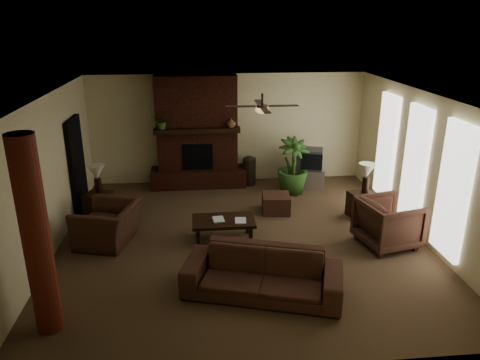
{
  "coord_description": "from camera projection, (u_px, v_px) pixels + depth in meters",
  "views": [
    {
      "loc": [
        -0.84,
        -7.95,
        4.11
      ],
      "look_at": [
        0.0,
        0.4,
        1.1
      ],
      "focal_mm": 34.04,
      "sensor_mm": 36.0,
      "label": 1
    }
  ],
  "objects": [
    {
      "name": "armchair_right",
      "position": [
        389.0,
        221.0,
        8.54
      ],
      "size": [
        1.12,
        1.17,
        1.02
      ],
      "primitive_type": "imported",
      "rotation": [
        0.0,
        0.0,
        1.8
      ],
      "color": "#492C1F",
      "rests_on": "ground"
    },
    {
      "name": "book_a",
      "position": [
        213.0,
        214.0,
        8.67
      ],
      "size": [
        0.22,
        0.05,
        0.29
      ],
      "primitive_type": "imported",
      "rotation": [
        0.0,
        0.0,
        0.09
      ],
      "color": "#999999",
      "rests_on": "coffee_table"
    },
    {
      "name": "mantel_vase",
      "position": [
        231.0,
        123.0,
        11.12
      ],
      "size": [
        0.28,
        0.29,
        0.22
      ],
      "primitive_type": "imported",
      "rotation": [
        0.0,
        0.0,
        -0.32
      ],
      "color": "brown",
      "rests_on": "fireplace"
    },
    {
      "name": "side_table_left",
      "position": [
        99.0,
        205.0,
        9.83
      ],
      "size": [
        0.64,
        0.64,
        0.55
      ],
      "primitive_type": "cube",
      "rotation": [
        0.0,
        0.0,
        -0.34
      ],
      "color": "black",
      "rests_on": "ground"
    },
    {
      "name": "armchair_left",
      "position": [
        107.0,
        218.0,
        8.66
      ],
      "size": [
        1.04,
        1.33,
        1.02
      ],
      "primitive_type": "imported",
      "rotation": [
        0.0,
        0.0,
        -1.83
      ],
      "color": "#492C1F",
      "rests_on": "ground"
    },
    {
      "name": "floor_plant",
      "position": [
        292.0,
        178.0,
        11.19
      ],
      "size": [
        1.13,
        1.54,
        0.77
      ],
      "primitive_type": "imported",
      "rotation": [
        0.0,
        0.0,
        0.29
      ],
      "color": "#315522",
      "rests_on": "ground"
    },
    {
      "name": "room_shell",
      "position": [
        242.0,
        172.0,
        8.44
      ],
      "size": [
        7.0,
        7.0,
        7.0
      ],
      "color": "brown",
      "rests_on": "ground"
    },
    {
      "name": "ceiling_fan",
      "position": [
        262.0,
        108.0,
        8.38
      ],
      "size": [
        1.35,
        1.35,
        0.37
      ],
      "color": "black",
      "rests_on": "ceiling"
    },
    {
      "name": "log_column",
      "position": [
        36.0,
        238.0,
        5.92
      ],
      "size": [
        0.36,
        0.36,
        2.8
      ],
      "primitive_type": "cylinder",
      "color": "maroon",
      "rests_on": "ground"
    },
    {
      "name": "fireplace",
      "position": [
        197.0,
        141.0,
        11.47
      ],
      "size": [
        2.4,
        0.7,
        2.8
      ],
      "color": "#461E12",
      "rests_on": "ground"
    },
    {
      "name": "tv_stand",
      "position": [
        307.0,
        177.0,
        11.63
      ],
      "size": [
        0.92,
        0.64,
        0.5
      ],
      "primitive_type": "cube",
      "rotation": [
        0.0,
        0.0,
        -0.18
      ],
      "color": "#B0B0B3",
      "rests_on": "ground"
    },
    {
      "name": "doorway",
      "position": [
        77.0,
        166.0,
        9.92
      ],
      "size": [
        0.1,
        1.0,
        2.1
      ],
      "primitive_type": "cube",
      "color": "black",
      "rests_on": "ground"
    },
    {
      "name": "coffee_table",
      "position": [
        223.0,
        222.0,
        8.79
      ],
      "size": [
        1.2,
        0.7,
        0.43
      ],
      "color": "black",
      "rests_on": "ground"
    },
    {
      "name": "sofa",
      "position": [
        263.0,
        266.0,
        7.03
      ],
      "size": [
        2.54,
        1.4,
        0.96
      ],
      "primitive_type": "imported",
      "rotation": [
        0.0,
        0.0,
        -0.3
      ],
      "color": "#492C1F",
      "rests_on": "ground"
    },
    {
      "name": "mantel_plant",
      "position": [
        162.0,
        122.0,
        10.93
      ],
      "size": [
        0.43,
        0.47,
        0.33
      ],
      "primitive_type": "imported",
      "rotation": [
        0.0,
        0.0,
        -0.13
      ],
      "color": "#315522",
      "rests_on": "fireplace"
    },
    {
      "name": "lamp_right",
      "position": [
        367.0,
        173.0,
        9.65
      ],
      "size": [
        0.41,
        0.41,
        0.65
      ],
      "color": "black",
      "rests_on": "side_table_right"
    },
    {
      "name": "book_b",
      "position": [
        235.0,
        214.0,
        8.65
      ],
      "size": [
        0.21,
        0.04,
        0.29
      ],
      "primitive_type": "imported",
      "rotation": [
        0.0,
        0.0,
        -0.08
      ],
      "color": "#999999",
      "rests_on": "coffee_table"
    },
    {
      "name": "lamp_left",
      "position": [
        97.0,
        174.0,
        9.55
      ],
      "size": [
        0.39,
        0.39,
        0.65
      ],
      "color": "black",
      "rests_on": "side_table_left"
    },
    {
      "name": "windows",
      "position": [
        415.0,
        166.0,
        8.97
      ],
      "size": [
        0.08,
        3.65,
        2.35
      ],
      "color": "white",
      "rests_on": "ground"
    },
    {
      "name": "ottoman",
      "position": [
        276.0,
        203.0,
        10.13
      ],
      "size": [
        0.65,
        0.65,
        0.4
      ],
      "primitive_type": "cube",
      "rotation": [
        0.0,
        0.0,
        -0.09
      ],
      "color": "#492C1F",
      "rests_on": "ground"
    },
    {
      "name": "side_table_right",
      "position": [
        362.0,
        205.0,
        9.85
      ],
      "size": [
        0.6,
        0.6,
        0.55
      ],
      "primitive_type": "cube",
      "rotation": [
        0.0,
        0.0,
        0.24
      ],
      "color": "black",
      "rests_on": "ground"
    },
    {
      "name": "tv",
      "position": [
        309.0,
        159.0,
        11.39
      ],
      "size": [
        0.77,
        0.69,
        0.52
      ],
      "color": "#363639",
      "rests_on": "tv_stand"
    },
    {
      "name": "floor_vase",
      "position": [
        249.0,
        168.0,
        11.73
      ],
      "size": [
        0.34,
        0.34,
        0.77
      ],
      "color": "black",
      "rests_on": "ground"
    }
  ]
}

